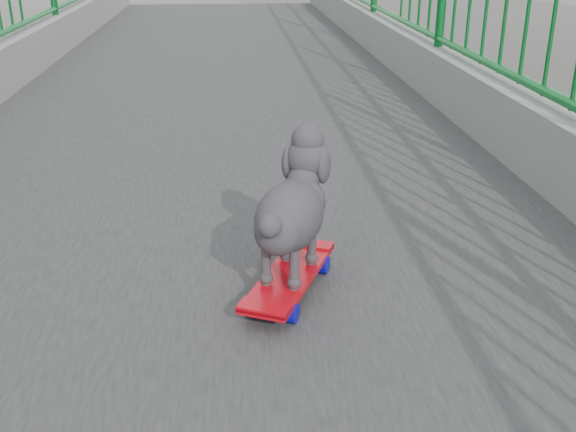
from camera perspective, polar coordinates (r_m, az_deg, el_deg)
The scene contains 2 objects.
skateboard at distance 1.94m, azimuth 0.13°, elevation -5.28°, with size 0.32×0.48×0.06m.
poodle at distance 1.87m, azimuth 0.37°, elevation 0.71°, with size 0.28×0.40×0.36m.
Camera 1 is at (0.08, 1.79, 7.97)m, focal length 42.00 mm.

